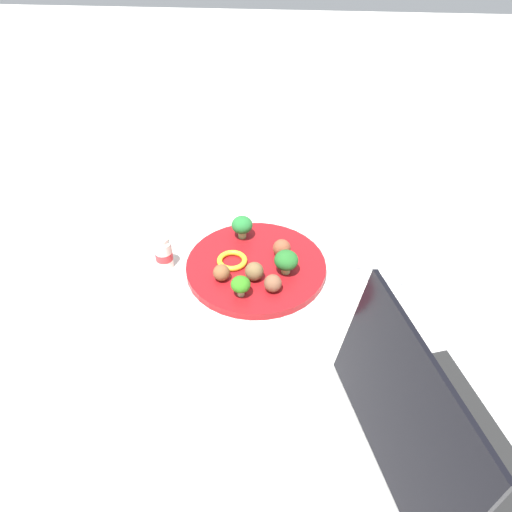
# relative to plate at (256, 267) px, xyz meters

# --- Properties ---
(ground_plane) EXTENTS (4.00, 4.00, 0.00)m
(ground_plane) POSITION_rel_plate_xyz_m (0.00, 0.00, -0.01)
(ground_plane) COLOR beige
(plate) EXTENTS (0.28, 0.28, 0.02)m
(plate) POSITION_rel_plate_xyz_m (0.00, 0.00, 0.00)
(plate) COLOR maroon
(plate) RESTS_ON ground_plane
(broccoli_floret_front_left) EXTENTS (0.04, 0.04, 0.05)m
(broccoli_floret_front_left) POSITION_rel_plate_xyz_m (0.04, -0.09, 0.04)
(broccoli_floret_front_left) COLOR #8EC672
(broccoli_floret_front_left) RESTS_ON plate
(broccoli_floret_front_right) EXTENTS (0.05, 0.05, 0.05)m
(broccoli_floret_front_right) POSITION_rel_plate_xyz_m (-0.06, 0.02, 0.04)
(broccoli_floret_front_right) COLOR #A3BC6E
(broccoli_floret_front_right) RESTS_ON plate
(broccoli_floret_back_left) EXTENTS (0.04, 0.04, 0.04)m
(broccoli_floret_back_left) POSITION_rel_plate_xyz_m (0.02, 0.09, 0.03)
(broccoli_floret_back_left) COLOR #A7BC83
(broccoli_floret_back_left) RESTS_ON plate
(meatball_near_rim) EXTENTS (0.03, 0.03, 0.03)m
(meatball_near_rim) POSITION_rel_plate_xyz_m (0.06, 0.05, 0.02)
(meatball_near_rim) COLOR brown
(meatball_near_rim) RESTS_ON plate
(meatball_back_right) EXTENTS (0.03, 0.03, 0.03)m
(meatball_back_right) POSITION_rel_plate_xyz_m (-0.04, 0.07, 0.02)
(meatball_back_right) COLOR brown
(meatball_back_right) RESTS_ON plate
(meatball_front_right) EXTENTS (0.04, 0.04, 0.04)m
(meatball_front_right) POSITION_rel_plate_xyz_m (-0.00, 0.04, 0.03)
(meatball_front_right) COLOR brown
(meatball_front_right) RESTS_ON plate
(meatball_mid_left) EXTENTS (0.04, 0.04, 0.04)m
(meatball_mid_left) POSITION_rel_plate_xyz_m (-0.05, -0.03, 0.03)
(meatball_mid_left) COLOR brown
(meatball_mid_left) RESTS_ON plate
(pepper_ring_front_right) EXTENTS (0.08, 0.08, 0.01)m
(pepper_ring_front_right) POSITION_rel_plate_xyz_m (0.05, -0.00, 0.01)
(pepper_ring_front_right) COLOR yellow
(pepper_ring_front_right) RESTS_ON plate
(napkin) EXTENTS (0.17, 0.13, 0.01)m
(napkin) POSITION_rel_plate_xyz_m (-0.25, -0.00, -0.01)
(napkin) COLOR white
(napkin) RESTS_ON ground_plane
(fork) EXTENTS (0.12, 0.03, 0.01)m
(fork) POSITION_rel_plate_xyz_m (-0.24, 0.02, -0.00)
(fork) COLOR silver
(fork) RESTS_ON napkin
(knife) EXTENTS (0.15, 0.03, 0.01)m
(knife) POSITION_rel_plate_xyz_m (-0.24, -0.02, -0.00)
(knife) COLOR silver
(knife) RESTS_ON napkin
(yogurt_bottle) EXTENTS (0.04, 0.04, 0.07)m
(yogurt_bottle) POSITION_rel_plate_xyz_m (0.19, -0.00, 0.02)
(yogurt_bottle) COLOR white
(yogurt_bottle) RESTS_ON ground_plane
(laptop) EXTENTS (0.31, 0.37, 0.21)m
(laptop) POSITION_rel_plate_xyz_m (-0.27, 0.36, 0.03)
(laptop) COLOR silver
(laptop) RESTS_ON ground_plane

